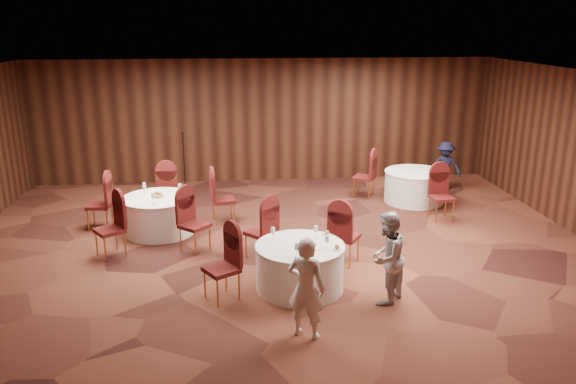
{
  "coord_description": "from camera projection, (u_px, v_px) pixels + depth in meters",
  "views": [
    {
      "loc": [
        -0.77,
        -9.59,
        4.1
      ],
      "look_at": [
        0.2,
        0.2,
        1.1
      ],
      "focal_mm": 35.0,
      "sensor_mm": 36.0,
      "label": 1
    }
  ],
  "objects": [
    {
      "name": "ground",
      "position": [
        278.0,
        252.0,
        10.4
      ],
      "size": [
        12.0,
        12.0,
        0.0
      ],
      "primitive_type": "plane",
      "color": "black",
      "rests_on": "ground"
    },
    {
      "name": "room_shell",
      "position": [
        278.0,
        149.0,
        9.83
      ],
      "size": [
        12.0,
        12.0,
        12.0
      ],
      "color": "silver",
      "rests_on": "ground"
    },
    {
      "name": "table_main",
      "position": [
        300.0,
        266.0,
        8.89
      ],
      "size": [
        1.42,
        1.42,
        0.74
      ],
      "color": "white",
      "rests_on": "ground"
    },
    {
      "name": "table_left",
      "position": [
        159.0,
        214.0,
        11.29
      ],
      "size": [
        1.43,
        1.43,
        0.74
      ],
      "color": "white",
      "rests_on": "ground"
    },
    {
      "name": "table_right",
      "position": [
        414.0,
        186.0,
        13.22
      ],
      "size": [
        1.41,
        1.41,
        0.74
      ],
      "color": "white",
      "rests_on": "ground"
    },
    {
      "name": "chairs_main",
      "position": [
        278.0,
        244.0,
        9.45
      ],
      "size": [
        2.85,
        2.23,
        1.0
      ],
      "color": "#430D11",
      "rests_on": "ground"
    },
    {
      "name": "chairs_left",
      "position": [
        160.0,
        209.0,
        11.26
      ],
      "size": [
        3.11,
        3.08,
        1.0
      ],
      "color": "#430D11",
      "rests_on": "ground"
    },
    {
      "name": "chairs_right",
      "position": [
        401.0,
        187.0,
        12.75
      ],
      "size": [
        1.92,
        2.4,
        1.0
      ],
      "color": "#430D11",
      "rests_on": "ground"
    },
    {
      "name": "tabletop_main",
      "position": [
        313.0,
        241.0,
        8.71
      ],
      "size": [
        1.06,
        1.03,
        0.22
      ],
      "color": "silver",
      "rests_on": "table_main"
    },
    {
      "name": "tabletop_left",
      "position": [
        158.0,
        193.0,
        11.17
      ],
      "size": [
        0.81,
        0.8,
        0.22
      ],
      "color": "silver",
      "rests_on": "table_left"
    },
    {
      "name": "tabletop_right",
      "position": [
        426.0,
        168.0,
        12.8
      ],
      "size": [
        0.08,
        0.08,
        0.22
      ],
      "color": "silver",
      "rests_on": "table_right"
    },
    {
      "name": "mic_stand",
      "position": [
        185.0,
        179.0,
        13.45
      ],
      "size": [
        0.24,
        0.24,
        1.62
      ],
      "color": "black",
      "rests_on": "ground"
    },
    {
      "name": "woman_a",
      "position": [
        306.0,
        288.0,
        7.43
      ],
      "size": [
        0.62,
        0.55,
        1.43
      ],
      "primitive_type": "imported",
      "rotation": [
        0.0,
        0.0,
        2.66
      ],
      "color": "silver",
      "rests_on": "ground"
    },
    {
      "name": "woman_b",
      "position": [
        386.0,
        258.0,
        8.38
      ],
      "size": [
        0.86,
        0.88,
        1.44
      ],
      "primitive_type": "imported",
      "rotation": [
        0.0,
        0.0,
        4.01
      ],
      "color": "#AEAEB3",
      "rests_on": "ground"
    },
    {
      "name": "man_c",
      "position": [
        445.0,
        166.0,
        14.07
      ],
      "size": [
        0.92,
        0.79,
        1.24
      ],
      "primitive_type": "imported",
      "rotation": [
        0.0,
        0.0,
        5.78
      ],
      "color": "black",
      "rests_on": "ground"
    }
  ]
}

